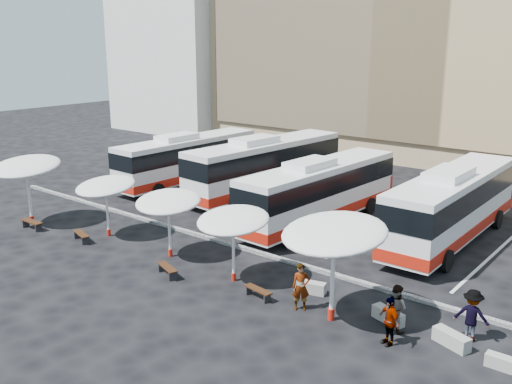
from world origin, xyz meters
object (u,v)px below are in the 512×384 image
Objects in this scene: sunshade_3 at (233,220)px; wood_bench_3 at (258,291)px; bus_3 at (453,203)px; sunshade_0 at (26,167)px; sunshade_1 at (105,186)px; wood_bench_1 at (81,235)px; conc_bench_1 at (388,316)px; passenger_0 at (301,287)px; sunshade_4 at (334,233)px; bus_2 at (320,190)px; passenger_1 at (396,308)px; passenger_3 at (472,315)px; bus_1 at (266,164)px; passenger_2 at (389,321)px; bus_0 at (188,158)px; conc_bench_3 at (504,363)px; sunshade_2 at (168,202)px; wood_bench_0 at (32,223)px; conc_bench_2 at (451,339)px; wood_bench_2 at (167,269)px; conc_bench_0 at (310,287)px.

sunshade_3 is 2.56× the size of wood_bench_3.
bus_3 is 12.08m from wood_bench_3.
sunshade_1 is (5.09, 1.40, -0.56)m from sunshade_0.
conc_bench_1 is (16.06, 1.96, -0.10)m from wood_bench_1.
passenger_0 is (1.87, 0.25, 0.62)m from wood_bench_3.
sunshade_4 is at bearing -2.52° from sunshade_1.
bus_2 is at bearing 109.01° from wood_bench_3.
passenger_1 is (7.28, 0.33, -1.84)m from sunshade_3.
passenger_1 is at bearing 16.06° from passenger_3.
bus_1 is 19.64m from passenger_2.
bus_2 reaches higher than passenger_0.
passenger_3 is (23.12, -9.37, -0.95)m from bus_0.
sunshade_1 reaches higher than passenger_1.
wood_bench_3 is at bearing -48.26° from bus_1.
sunshade_0 is at bearing -150.28° from passenger_2.
bus_1 is at bearing 147.75° from conc_bench_3.
passenger_2 is at bearing -43.75° from passenger_0.
sunshade_0 is at bearing -174.62° from conc_bench_1.
bus_2 is at bearing 49.62° from sunshade_1.
wood_bench_0 is at bearing -167.32° from sunshade_2.
wood_bench_3 is 0.79× the size of passenger_2.
sunshade_4 is at bearing -3.95° from sunshade_2.
sunshade_4 is 3.39m from passenger_1.
bus_3 is at bearing 34.24° from wood_bench_0.
conc_bench_2 is 0.76× the size of passenger_1.
bus_1 is 11.79m from sunshade_1.
sunshade_3 is 2.36× the size of wood_bench_2.
bus_3 is 6.66× the size of passenger_0.
bus_0 is 18.91m from bus_3.
passenger_3 reaches higher than passenger_2.
wood_bench_1 is at bearing -174.64° from conc_bench_2.
sunshade_2 is at bearing 0.33° from sunshade_1.
passenger_0 is at bearing -175.09° from conc_bench_3.
conc_bench_1 is at bearing 13.21° from wood_bench_2.
passenger_2 is (8.95, -9.63, -1.06)m from bus_2.
conc_bench_3 is (19.92, -0.03, -2.48)m from sunshade_1.
passenger_3 reaches higher than wood_bench_0.
conc_bench_3 is at bearing -11.31° from conc_bench_2.
passenger_3 is (2.30, 1.01, 0.06)m from passenger_1.
passenger_2 is (16.38, -0.88, -1.83)m from sunshade_1.
conc_bench_3 is at bearing -32.26° from bus_2.
conc_bench_1 is (14.34, -11.14, -1.78)m from bus_1.
wood_bench_0 is 3.77m from wood_bench_1.
conc_bench_0 reaches higher than conc_bench_3.
bus_0 is 3.35× the size of sunshade_3.
passenger_1 reaches higher than conc_bench_0.
bus_2 is at bearing 78.71° from passenger_0.
sunshade_0 is at bearing 150.65° from wood_bench_0.
conc_bench_0 reaches higher than wood_bench_1.
sunshade_3 reaches higher than wood_bench_3.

